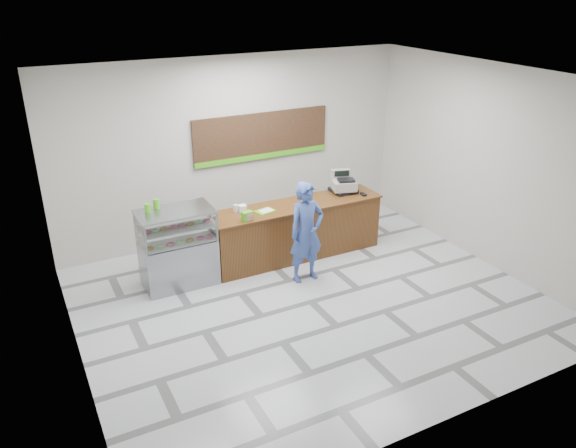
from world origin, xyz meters
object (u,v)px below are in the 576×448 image
display_case (178,247)px  serving_tray (265,211)px  sales_counter (296,230)px  cash_register (343,184)px  customer (306,232)px

display_case → serving_tray: bearing=-1.9°
sales_counter → cash_register: size_ratio=5.78×
display_case → customer: bearing=-23.2°
display_case → cash_register: cash_register is taller
cash_register → serving_tray: size_ratio=1.51×
serving_tray → customer: bearing=-77.4°
display_case → customer: customer is taller
sales_counter → serving_tray: size_ratio=8.74×
sales_counter → customer: size_ratio=1.87×
display_case → cash_register: (3.31, 0.16, 0.51)m
sales_counter → cash_register: 1.29m
display_case → customer: (1.96, -0.84, 0.20)m
sales_counter → serving_tray: (-0.64, -0.05, 0.52)m
customer → sales_counter: bearing=70.4°
sales_counter → display_case: (-2.22, -0.00, 0.16)m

